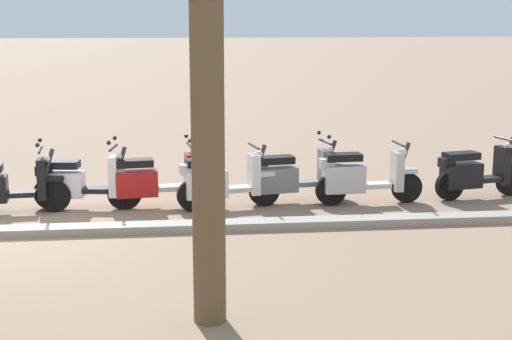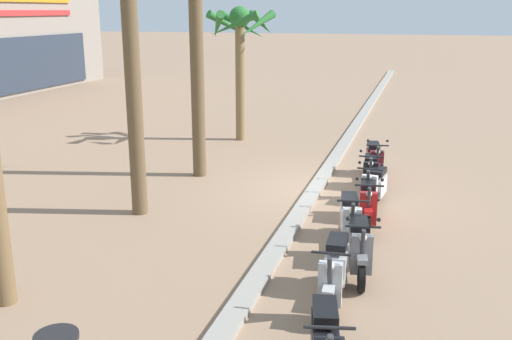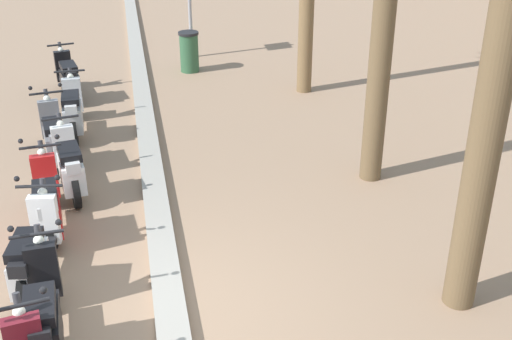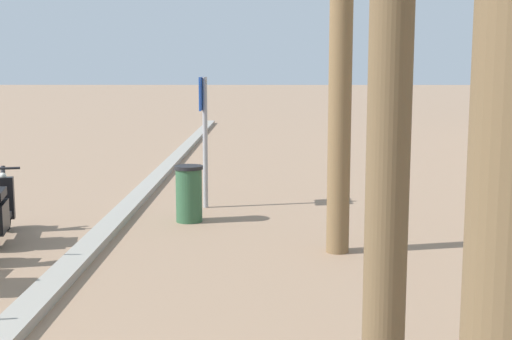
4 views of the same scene
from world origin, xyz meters
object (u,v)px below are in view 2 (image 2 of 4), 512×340
Objects in this scene: scooter_grey_mid_front at (359,246)px; scooter_black_far_back at (370,173)px; scooter_red_mid_centre at (368,204)px; palm_tree_mid_walkway at (240,38)px; scooter_white_second_in_line at (375,188)px; palm_tree_by_mall_entrance at (128,3)px; scooter_maroon_mid_rear at (374,160)px; scooter_white_last_in_row at (350,220)px; scooter_silver_tail_end at (335,271)px.

scooter_black_far_back is at bearing 3.14° from scooter_grey_mid_front.
scooter_red_mid_centre is 0.41× the size of palm_tree_mid_walkway.
scooter_red_mid_centre is at bearing -175.92° from scooter_black_far_back.
scooter_grey_mid_front is 3.53m from scooter_white_second_in_line.
palm_tree_by_mall_entrance is at bearing 98.08° from scooter_red_mid_centre.
scooter_maroon_mid_rear is at bearing 5.43° from scooter_white_second_in_line.
palm_tree_by_mall_entrance reaches higher than scooter_maroon_mid_rear.
scooter_red_mid_centre and scooter_white_second_in_line have the same top height.
scooter_white_last_in_row is at bearing 179.52° from scooter_maroon_mid_rear.
scooter_red_mid_centre is (3.44, -0.16, -0.02)m from scooter_silver_tail_end.
scooter_red_mid_centre is 1.00× the size of scooter_black_far_back.
scooter_silver_tail_end is 4.65m from scooter_white_second_in_line.
scooter_white_second_in_line is 0.98× the size of scooter_black_far_back.
scooter_silver_tail_end is 3.44m from scooter_red_mid_centre.
scooter_grey_mid_front is 0.40× the size of palm_tree_mid_walkway.
scooter_black_far_back is 6.89m from palm_tree_by_mall_entrance.
scooter_white_second_in_line is (1.21, -0.04, -0.01)m from scooter_red_mid_centre.
scooter_black_far_back is (1.16, 0.21, 0.00)m from scooter_white_second_in_line.
scooter_white_second_in_line is at bearing -6.63° from scooter_white_last_in_row.
scooter_white_second_in_line is at bearing -1.81° from scooter_red_mid_centre.
palm_tree_mid_walkway reaches higher than scooter_grey_mid_front.
scooter_black_far_back is at bearing 0.08° from scooter_silver_tail_end.
scooter_grey_mid_front is at bearing -179.18° from scooter_white_second_in_line.
scooter_grey_mid_front is 0.29× the size of palm_tree_by_mall_entrance.
scooter_maroon_mid_rear is 0.30× the size of palm_tree_by_mall_entrance.
scooter_white_second_in_line is 2.42m from scooter_maroon_mid_rear.
palm_tree_mid_walkway is at bearing 53.76° from scooter_maroon_mid_rear.
scooter_silver_tail_end is at bearing 177.32° from scooter_red_mid_centre.
palm_tree_mid_walkway reaches higher than scooter_red_mid_centre.
palm_tree_by_mall_entrance reaches higher than scooter_red_mid_centre.
scooter_black_far_back is (2.37, 0.17, -0.00)m from scooter_red_mid_centre.
scooter_maroon_mid_rear is at bearing -126.24° from palm_tree_mid_walkway.
palm_tree_by_mall_entrance reaches higher than palm_tree_mid_walkway.
scooter_white_second_in_line is 6.62m from palm_tree_by_mall_entrance.
palm_tree_mid_walkway is (5.95, 5.07, 2.98)m from scooter_white_second_in_line.
scooter_white_last_in_row is 2.32m from scooter_white_second_in_line.
palm_tree_by_mall_entrance is (2.75, 4.71, 3.98)m from scooter_silver_tail_end.
scooter_red_mid_centre is at bearing 178.19° from scooter_white_second_in_line.
palm_tree_by_mall_entrance is at bearing 59.78° from scooter_silver_tail_end.
scooter_red_mid_centre is (1.10, -0.23, -0.01)m from scooter_white_last_in_row.
scooter_red_mid_centre and scooter_maroon_mid_rear have the same top height.
scooter_black_far_back is (4.69, 0.26, 0.00)m from scooter_grey_mid_front.
scooter_white_last_in_row is 0.39× the size of palm_tree_mid_walkway.
scooter_white_second_in_line is (4.65, -0.20, -0.02)m from scooter_silver_tail_end.
scooter_maroon_mid_rear is at bearing 3.02° from scooter_red_mid_centre.
scooter_black_far_back is (5.81, 0.01, -0.02)m from scooter_silver_tail_end.
scooter_grey_mid_front is 5.94m from scooter_maroon_mid_rear.
palm_tree_by_mall_entrance is (-7.85, -0.15, 1.02)m from palm_tree_mid_walkway.
scooter_grey_mid_front and scooter_white_second_in_line have the same top height.
scooter_maroon_mid_rear is 6.69m from palm_tree_mid_walkway.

